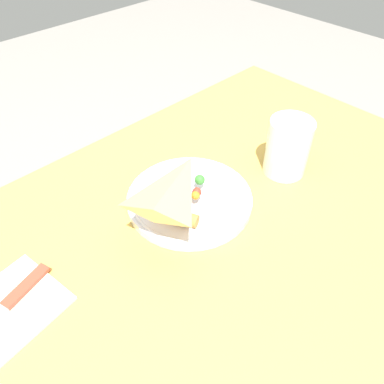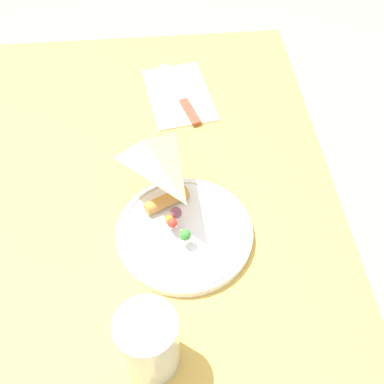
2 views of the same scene
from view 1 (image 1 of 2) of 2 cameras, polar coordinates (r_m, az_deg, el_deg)
ground_plane at (r=1.29m, az=1.05°, el=-26.57°), size 6.00×6.00×0.00m
dining_table at (r=0.76m, az=1.64°, el=-10.79°), size 1.17×0.72×0.70m
plate_pizza at (r=0.71m, az=-0.38°, el=-0.79°), size 0.24×0.24×0.05m
milk_glass at (r=0.78m, az=14.30°, el=6.38°), size 0.09×0.09×0.12m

